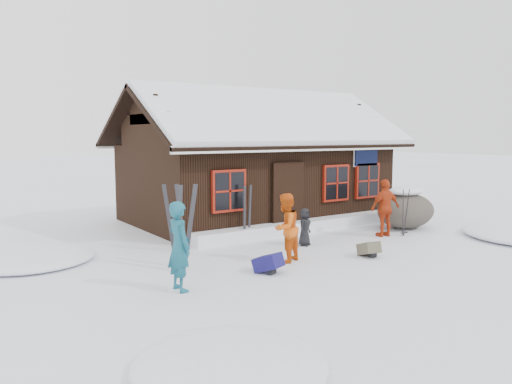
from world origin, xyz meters
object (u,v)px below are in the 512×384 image
Objects in this scene: skier_crouched at (305,227)px; boulder at (406,209)px; skier_teal at (179,246)px; skier_orange_left at (285,228)px; ski_poles at (405,213)px; skier_orange_right at (385,208)px; backpack_blue at (268,266)px; backpack_olive at (369,251)px; ski_pair_left at (184,228)px.

boulder reaches higher than skier_crouched.
skier_teal is at bearing -168.50° from boulder.
skier_orange_left reaches higher than ski_poles.
ski_poles is at bearing 163.91° from skier_orange_right.
ski_poles reaches higher than backpack_blue.
backpack_blue reaches higher than backpack_olive.
backpack_blue is (-4.89, -1.19, -0.66)m from skier_orange_right.
skier_orange_left is at bearing -172.58° from skier_crouched.
skier_crouched is (1.43, 1.04, -0.29)m from skier_orange_left.
skier_orange_left reaches higher than boulder.
ski_pair_left is at bearing -30.66° from skier_teal.
boulder is (8.40, 1.71, -0.25)m from skier_teal.
ski_poles is (0.54, -0.24, -0.17)m from skier_orange_right.
backpack_olive is (-2.69, -1.17, -0.51)m from ski_poles.
ski_pair_left is 3.77× the size of backpack_olive.
boulder is 1.43× the size of ski_poles.
backpack_blue is at bearing -58.57° from ski_pair_left.
skier_teal reaches higher than skier_orange_right.
skier_teal is at bearing -131.90° from ski_pair_left.
backpack_blue is at bearing -170.30° from backpack_olive.
skier_orange_left is 0.80× the size of boulder.
ski_pair_left reaches higher than skier_teal.
skier_teal reaches higher than boulder.
skier_teal reaches higher than backpack_blue.
skier_teal is 3.37× the size of backpack_olive.
backpack_olive is (1.90, -0.74, -0.64)m from skier_orange_left.
skier_teal is 1.02× the size of skier_orange_right.
skier_orange_left is 4.61m from ski_poles.
skier_teal reaches higher than skier_crouched.
backpack_blue is at bearing -174.16° from skier_crouched.
skier_orange_left is at bearing -80.19° from skier_teal.
skier_teal is 4.59m from skier_crouched.
skier_crouched reaches higher than backpack_olive.
backpack_blue is (-2.27, -1.56, -0.34)m from skier_crouched.
skier_orange_right is (4.05, 0.68, 0.03)m from skier_orange_left.
boulder is 4.13m from backpack_olive.
backpack_blue is (-6.38, -1.68, -0.43)m from boulder.
skier_orange_right is 2.66m from skier_crouched.
ski_poles is at bearing -15.38° from ski_pair_left.
ski_pair_left reaches higher than skier_crouched.
boulder reaches higher than backpack_blue.
skier_orange_right is 2.66m from backpack_olive.
backpack_blue is 1.09× the size of backpack_olive.
skier_orange_left is 0.96× the size of skier_orange_right.
boulder is at bearing 41.88° from backpack_olive.
ski_poles is 2.98m from backpack_olive.
skier_crouched reaches higher than backpack_blue.
ski_pair_left is at bearing 176.89° from ski_poles.
skier_orange_left is at bearing -168.16° from boulder.
backpack_olive is (4.00, -1.53, -0.75)m from ski_pair_left.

